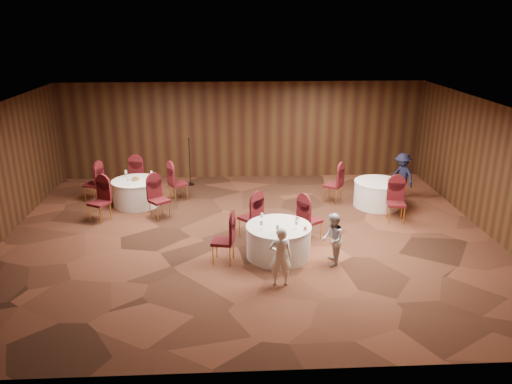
{
  "coord_description": "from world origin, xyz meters",
  "views": [
    {
      "loc": [
        -0.4,
        -11.31,
        5.12
      ],
      "look_at": [
        0.2,
        0.2,
        1.1
      ],
      "focal_mm": 35.0,
      "sensor_mm": 36.0,
      "label": 1
    }
  ],
  "objects_px": {
    "woman_a": "(280,257)",
    "man_c": "(402,175)",
    "table_main": "(278,241)",
    "table_right": "(378,194)",
    "table_left": "(136,192)",
    "mic_stand": "(190,172)",
    "woman_b": "(332,240)"
  },
  "relations": [
    {
      "from": "table_main",
      "to": "woman_a",
      "type": "distance_m",
      "value": 1.32
    },
    {
      "from": "table_right",
      "to": "woman_b",
      "type": "relative_size",
      "value": 1.15
    },
    {
      "from": "mic_stand",
      "to": "man_c",
      "type": "relative_size",
      "value": 1.13
    },
    {
      "from": "table_right",
      "to": "mic_stand",
      "type": "xyz_separation_m",
      "value": [
        -5.52,
        2.24,
        0.07
      ]
    },
    {
      "from": "table_main",
      "to": "table_left",
      "type": "bearing_deg",
      "value": 137.06
    },
    {
      "from": "table_main",
      "to": "mic_stand",
      "type": "bearing_deg",
      "value": 114.09
    },
    {
      "from": "man_c",
      "to": "table_left",
      "type": "bearing_deg",
      "value": -114.71
    },
    {
      "from": "table_left",
      "to": "mic_stand",
      "type": "xyz_separation_m",
      "value": [
        1.41,
        1.78,
        0.07
      ]
    },
    {
      "from": "mic_stand",
      "to": "woman_a",
      "type": "distance_m",
      "value": 6.97
    },
    {
      "from": "mic_stand",
      "to": "woman_b",
      "type": "relative_size",
      "value": 1.29
    },
    {
      "from": "woman_b",
      "to": "table_left",
      "type": "bearing_deg",
      "value": -121.93
    },
    {
      "from": "table_left",
      "to": "woman_b",
      "type": "bearing_deg",
      "value": -39.11
    },
    {
      "from": "table_left",
      "to": "table_right",
      "type": "bearing_deg",
      "value": -3.86
    },
    {
      "from": "mic_stand",
      "to": "man_c",
      "type": "height_order",
      "value": "mic_stand"
    },
    {
      "from": "table_right",
      "to": "mic_stand",
      "type": "relative_size",
      "value": 0.89
    },
    {
      "from": "table_right",
      "to": "woman_b",
      "type": "height_order",
      "value": "woman_b"
    },
    {
      "from": "table_main",
      "to": "man_c",
      "type": "distance_m",
      "value": 5.57
    },
    {
      "from": "table_right",
      "to": "table_left",
      "type": "bearing_deg",
      "value": 176.14
    },
    {
      "from": "table_main",
      "to": "table_right",
      "type": "relative_size",
      "value": 1.08
    },
    {
      "from": "table_right",
      "to": "mic_stand",
      "type": "bearing_deg",
      "value": 157.86
    },
    {
      "from": "table_left",
      "to": "table_main",
      "type": "bearing_deg",
      "value": -42.94
    },
    {
      "from": "woman_b",
      "to": "man_c",
      "type": "relative_size",
      "value": 0.88
    },
    {
      "from": "woman_a",
      "to": "man_c",
      "type": "bearing_deg",
      "value": -129.23
    },
    {
      "from": "table_right",
      "to": "woman_b",
      "type": "xyz_separation_m",
      "value": [
        -2.02,
        -3.52,
        0.22
      ]
    },
    {
      "from": "table_main",
      "to": "man_c",
      "type": "bearing_deg",
      "value": 42.94
    },
    {
      "from": "woman_a",
      "to": "man_c",
      "type": "relative_size",
      "value": 0.93
    },
    {
      "from": "table_main",
      "to": "table_left",
      "type": "height_order",
      "value": "same"
    },
    {
      "from": "table_right",
      "to": "man_c",
      "type": "height_order",
      "value": "man_c"
    },
    {
      "from": "man_c",
      "to": "mic_stand",
      "type": "bearing_deg",
      "value": -129.83
    },
    {
      "from": "table_left",
      "to": "mic_stand",
      "type": "relative_size",
      "value": 0.89
    },
    {
      "from": "woman_a",
      "to": "woman_b",
      "type": "relative_size",
      "value": 1.06
    },
    {
      "from": "table_right",
      "to": "woman_a",
      "type": "relative_size",
      "value": 1.08
    }
  ]
}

